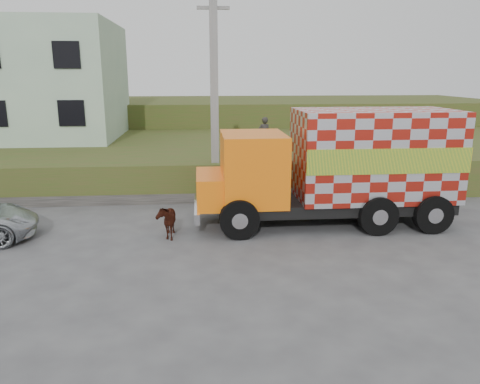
{
  "coord_description": "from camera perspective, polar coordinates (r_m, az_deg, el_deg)",
  "views": [
    {
      "loc": [
        -1.55,
        -13.51,
        4.88
      ],
      "look_at": [
        -0.36,
        0.56,
        1.3
      ],
      "focal_mm": 35.0,
      "sensor_mm": 36.0,
      "label": 1
    }
  ],
  "objects": [
    {
      "name": "ground",
      "position": [
        14.44,
        1.63,
        -5.52
      ],
      "size": [
        120.0,
        120.0,
        0.0
      ],
      "primitive_type": "plane",
      "color": "#474749",
      "rests_on": "ground"
    },
    {
      "name": "embankment_far",
      "position": [
        35.7,
        -2.35,
        8.79
      ],
      "size": [
        40.0,
        12.0,
        3.0
      ],
      "primitive_type": "cube",
      "color": "#39541C",
      "rests_on": "ground"
    },
    {
      "name": "retaining_strip",
      "position": [
        18.32,
        -6.07,
        -0.65
      ],
      "size": [
        16.0,
        0.5,
        0.4
      ],
      "primitive_type": "cube",
      "color": "#595651",
      "rests_on": "ground"
    },
    {
      "name": "cow",
      "position": [
        14.53,
        -8.98,
        -3.36
      ],
      "size": [
        0.63,
        1.29,
        1.07
      ],
      "primitive_type": "imported",
      "rotation": [
        0.0,
        0.0,
        0.04
      ],
      "color": "#341B0D",
      "rests_on": "ground"
    },
    {
      "name": "utility_pole",
      "position": [
        18.13,
        -3.15,
        11.67
      ],
      "size": [
        1.2,
        0.3,
        8.0
      ],
      "color": "gray",
      "rests_on": "ground"
    },
    {
      "name": "building",
      "position": [
        28.14,
        -25.05,
        12.17
      ],
      "size": [
        10.0,
        8.0,
        6.0
      ],
      "primitive_type": "cube",
      "color": "#B1CCAE",
      "rests_on": "embankment"
    },
    {
      "name": "pedestrian",
      "position": [
        20.77,
        2.95,
        7.0
      ],
      "size": [
        0.64,
        0.51,
        1.54
      ],
      "primitive_type": "imported",
      "rotation": [
        0.0,
        0.0,
        3.42
      ],
      "color": "#2B2926",
      "rests_on": "embankment"
    },
    {
      "name": "cargo_truck",
      "position": [
        15.67,
        12.02,
        3.1
      ],
      "size": [
        8.45,
        2.97,
        3.76
      ],
      "rotation": [
        0.0,
        0.0,
        0.01
      ],
      "color": "black",
      "rests_on": "ground"
    },
    {
      "name": "embankment",
      "position": [
        23.92,
        -1.04,
        4.29
      ],
      "size": [
        40.0,
        12.0,
        1.5
      ],
      "primitive_type": "cube",
      "color": "#39541C",
      "rests_on": "ground"
    }
  ]
}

